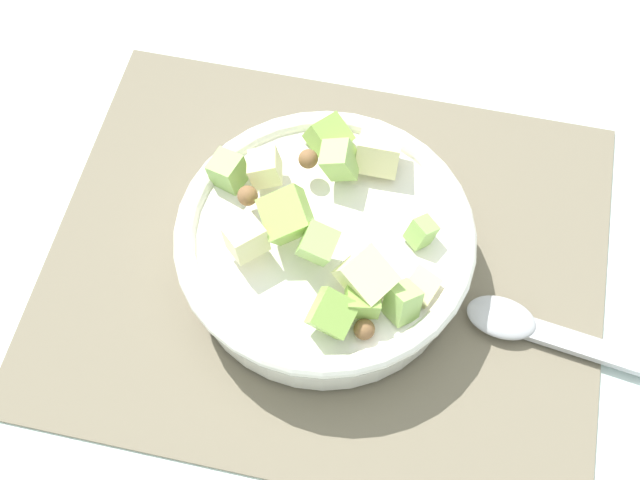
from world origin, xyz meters
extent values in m
plane|color=silver|center=(0.00, 0.00, 0.00)|extent=(2.40, 2.40, 0.00)
cube|color=#756B56|center=(0.00, 0.00, 0.00)|extent=(0.46, 0.38, 0.01)
cylinder|color=white|center=(0.00, 0.01, 0.03)|extent=(0.22, 0.22, 0.05)
torus|color=white|center=(0.00, 0.01, 0.06)|extent=(0.24, 0.24, 0.02)
cube|color=#93C160|center=(0.09, -0.03, 0.07)|extent=(0.03, 0.03, 0.03)
cube|color=#A3CC6B|center=(0.00, -0.05, 0.08)|extent=(0.03, 0.03, 0.04)
cube|color=beige|center=(0.06, -0.03, 0.08)|extent=(0.03, 0.03, 0.03)
cube|color=#93C160|center=(-0.07, -0.01, 0.07)|extent=(0.03, 0.03, 0.03)
sphere|color=brown|center=(0.06, -0.01, 0.08)|extent=(0.03, 0.02, 0.02)
cube|color=#8CB74C|center=(-0.04, 0.06, 0.08)|extent=(0.03, 0.03, 0.02)
cube|color=#A3CC6B|center=(0.00, 0.03, 0.09)|extent=(0.03, 0.03, 0.04)
cube|color=#A3CC6B|center=(-0.07, 0.06, 0.07)|extent=(0.03, 0.04, 0.04)
cube|color=beige|center=(-0.08, 0.04, 0.06)|extent=(0.03, 0.03, 0.03)
cube|color=#9EC656|center=(0.03, 0.01, 0.09)|extent=(0.05, 0.05, 0.04)
cube|color=beige|center=(0.05, 0.04, 0.08)|extent=(0.04, 0.04, 0.03)
sphere|color=brown|center=(-0.05, 0.08, 0.06)|extent=(0.02, 0.02, 0.02)
cube|color=beige|center=(-0.03, -0.07, 0.07)|extent=(0.03, 0.04, 0.04)
sphere|color=brown|center=(0.02, -0.05, 0.08)|extent=(0.02, 0.03, 0.02)
cube|color=#8CB74C|center=(0.02, -0.08, 0.06)|extent=(0.04, 0.04, 0.03)
cube|color=beige|center=(-0.04, 0.05, 0.08)|extent=(0.05, 0.05, 0.04)
cube|color=#8CB74C|center=(-0.02, 0.08, 0.08)|extent=(0.04, 0.04, 0.04)
ellipsoid|color=#B7B7BC|center=(-0.15, 0.03, 0.01)|extent=(0.06, 0.04, 0.01)
camera|label=1|loc=(-0.07, 0.33, 0.65)|focal=48.52mm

